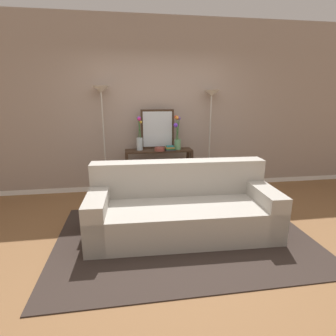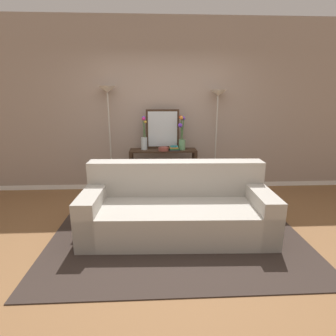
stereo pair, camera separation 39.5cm
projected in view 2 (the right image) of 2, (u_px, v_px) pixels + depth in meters
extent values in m
cube|color=brown|center=(168.00, 237.00, 3.36)|extent=(16.00, 16.00, 0.02)
cube|color=white|center=(163.00, 184.00, 5.19)|extent=(12.00, 0.15, 0.09)
cube|color=gray|center=(163.00, 105.00, 4.80)|extent=(12.00, 0.14, 2.93)
cube|color=#332823|center=(177.00, 237.00, 3.32)|extent=(3.12, 2.08, 0.01)
cube|color=#ADA89E|center=(177.00, 219.00, 3.36)|extent=(2.35, 1.03, 0.42)
cube|color=#ADA89E|center=(176.00, 178.00, 3.58)|extent=(2.33, 0.34, 0.46)
cube|color=#ADA89E|center=(94.00, 213.00, 3.32)|extent=(0.27, 0.96, 0.60)
cube|color=#ADA89E|center=(259.00, 212.00, 3.35)|extent=(0.27, 0.96, 0.60)
cube|color=#382619|center=(163.00, 150.00, 4.63)|extent=(1.16, 0.33, 0.03)
cube|color=#382619|center=(163.00, 186.00, 4.80)|extent=(1.07, 0.28, 0.01)
cube|color=#382619|center=(131.00, 175.00, 4.58)|extent=(0.05, 0.05, 0.79)
cube|color=#382619|center=(195.00, 174.00, 4.63)|extent=(0.05, 0.05, 0.79)
cube|color=#382619|center=(133.00, 171.00, 4.84)|extent=(0.05, 0.05, 0.79)
cube|color=#382619|center=(193.00, 170.00, 4.90)|extent=(0.05, 0.05, 0.79)
cylinder|color=#B7B2A8|center=(113.00, 191.00, 4.92)|extent=(0.26, 0.26, 0.02)
cylinder|color=#B7B2A8|center=(110.00, 144.00, 4.68)|extent=(0.02, 0.02, 1.75)
cone|color=silver|center=(107.00, 89.00, 4.44)|extent=(0.28, 0.28, 0.10)
cylinder|color=#B7B2A8|center=(214.00, 189.00, 5.01)|extent=(0.26, 0.26, 0.02)
cylinder|color=#B7B2A8|center=(216.00, 145.00, 4.78)|extent=(0.02, 0.02, 1.70)
cone|color=silver|center=(218.00, 93.00, 4.55)|extent=(0.28, 0.28, 0.10)
cube|color=#382619|center=(163.00, 129.00, 4.67)|extent=(0.58, 0.02, 0.68)
cube|color=silver|center=(163.00, 129.00, 4.66)|extent=(0.51, 0.01, 0.61)
cylinder|color=silver|center=(144.00, 143.00, 4.61)|extent=(0.11, 0.11, 0.21)
cylinder|color=#3D7538|center=(145.00, 130.00, 4.53)|extent=(0.03, 0.03, 0.27)
sphere|color=gold|center=(145.00, 122.00, 4.49)|extent=(0.05, 0.05, 0.05)
cylinder|color=#3D7538|center=(144.00, 128.00, 4.52)|extent=(0.04, 0.01, 0.32)
sphere|color=#DC257D|center=(144.00, 119.00, 4.46)|extent=(0.06, 0.06, 0.06)
cylinder|color=#3D7538|center=(144.00, 128.00, 4.55)|extent=(0.03, 0.01, 0.32)
sphere|color=#7648D6|center=(144.00, 118.00, 4.53)|extent=(0.07, 0.07, 0.07)
cylinder|color=#669E6B|center=(182.00, 145.00, 4.60)|extent=(0.11, 0.11, 0.18)
cylinder|color=#3D7538|center=(182.00, 129.00, 4.54)|extent=(0.05, 0.02, 0.36)
sphere|color=#602BD2|center=(183.00, 118.00, 4.51)|extent=(0.06, 0.06, 0.06)
cylinder|color=#3D7538|center=(181.00, 132.00, 4.54)|extent=(0.01, 0.03, 0.25)
sphere|color=#6937D4|center=(180.00, 125.00, 4.50)|extent=(0.07, 0.07, 0.07)
cylinder|color=#3D7538|center=(182.00, 129.00, 4.54)|extent=(0.02, 0.02, 0.38)
sphere|color=red|center=(181.00, 117.00, 4.50)|extent=(0.06, 0.06, 0.06)
cylinder|color=#3D7538|center=(183.00, 129.00, 4.54)|extent=(0.03, 0.04, 0.36)
sphere|color=#663DBF|center=(184.00, 119.00, 4.50)|extent=(0.05, 0.05, 0.05)
cylinder|color=#3D7538|center=(182.00, 129.00, 4.51)|extent=(0.04, 0.03, 0.37)
sphere|color=orange|center=(181.00, 118.00, 4.44)|extent=(0.07, 0.07, 0.07)
cylinder|color=brown|center=(163.00, 149.00, 4.53)|extent=(0.18, 0.18, 0.05)
torus|color=brown|center=(163.00, 148.00, 4.52)|extent=(0.18, 0.18, 0.01)
cube|color=#2D2D33|center=(174.00, 150.00, 4.55)|extent=(0.18, 0.16, 0.02)
cube|color=#236033|center=(174.00, 149.00, 4.54)|extent=(0.17, 0.14, 0.02)
cube|color=#B77F33|center=(174.00, 148.00, 4.53)|extent=(0.15, 0.13, 0.02)
cube|color=#1E7075|center=(174.00, 146.00, 4.53)|extent=(0.13, 0.11, 0.02)
cube|color=#B77F33|center=(138.00, 191.00, 4.80)|extent=(0.03, 0.14, 0.11)
cube|color=gold|center=(140.00, 191.00, 4.81)|extent=(0.03, 0.16, 0.10)
cube|color=silver|center=(142.00, 191.00, 4.81)|extent=(0.03, 0.16, 0.12)
cube|color=#BC3328|center=(144.00, 191.00, 4.81)|extent=(0.06, 0.16, 0.12)
cube|color=maroon|center=(148.00, 191.00, 4.81)|extent=(0.05, 0.17, 0.12)
cube|color=#2D2D33|center=(150.00, 191.00, 4.81)|extent=(0.03, 0.16, 0.11)
cube|color=slate|center=(152.00, 191.00, 4.82)|extent=(0.04, 0.15, 0.10)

